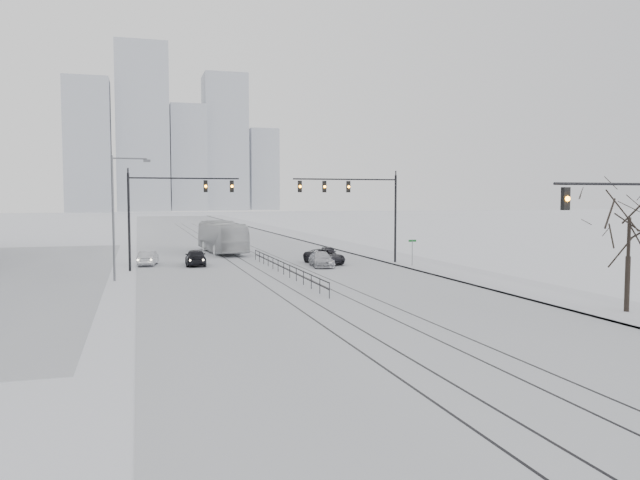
# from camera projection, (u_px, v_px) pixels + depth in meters

# --- Properties ---
(ground) EXTENTS (500.00, 500.00, 0.00)m
(ground) POSITION_uv_depth(u_px,v_px,m) (498.00, 388.00, 19.68)
(ground) COLOR white
(ground) RESTS_ON ground
(road) EXTENTS (22.00, 260.00, 0.02)m
(road) POSITION_uv_depth(u_px,v_px,m) (229.00, 246.00, 77.13)
(road) COLOR silver
(road) RESTS_ON ground
(sidewalk_east) EXTENTS (5.00, 260.00, 0.16)m
(sidewalk_east) POSITION_uv_depth(u_px,v_px,m) (333.00, 243.00, 80.91)
(sidewalk_east) COLOR silver
(sidewalk_east) RESTS_ON ground
(curb) EXTENTS (0.10, 260.00, 0.12)m
(curb) POSITION_uv_depth(u_px,v_px,m) (315.00, 244.00, 80.23)
(curb) COLOR gray
(curb) RESTS_ON ground
(parking_strip) EXTENTS (14.00, 60.00, 0.03)m
(parking_strip) POSITION_uv_depth(u_px,v_px,m) (14.00, 276.00, 47.58)
(parking_strip) COLOR silver
(parking_strip) RESTS_ON ground
(tram_rails) EXTENTS (5.30, 180.00, 0.01)m
(tram_rails) POSITION_uv_depth(u_px,v_px,m) (260.00, 262.00, 57.98)
(tram_rails) COLOR black
(tram_rails) RESTS_ON ground
(skyline) EXTENTS (96.00, 48.00, 72.00)m
(skyline) POSITION_uv_depth(u_px,v_px,m) (173.00, 143.00, 280.98)
(skyline) COLOR #A3A9B3
(skyline) RESTS_ON ground
(traffic_mast_near) EXTENTS (6.10, 0.37, 7.00)m
(traffic_mast_near) POSITION_uv_depth(u_px,v_px,m) (636.00, 229.00, 28.14)
(traffic_mast_near) COLOR black
(traffic_mast_near) RESTS_ON ground
(traffic_mast_ne) EXTENTS (9.60, 0.37, 8.00)m
(traffic_mast_ne) POSITION_uv_depth(u_px,v_px,m) (361.00, 200.00, 55.08)
(traffic_mast_ne) COLOR black
(traffic_mast_ne) RESTS_ON ground
(traffic_mast_nw) EXTENTS (9.10, 0.37, 8.00)m
(traffic_mast_nw) POSITION_uv_depth(u_px,v_px,m) (166.00, 203.00, 51.38)
(traffic_mast_nw) COLOR black
(traffic_mast_nw) RESTS_ON ground
(street_light_west) EXTENTS (2.73, 0.25, 9.00)m
(street_light_west) POSITION_uv_depth(u_px,v_px,m) (117.00, 209.00, 44.63)
(street_light_west) COLOR #595B60
(street_light_west) RESTS_ON ground
(bare_tree) EXTENTS (4.40, 4.40, 6.10)m
(bare_tree) POSITION_uv_depth(u_px,v_px,m) (629.00, 227.00, 31.70)
(bare_tree) COLOR black
(bare_tree) RESTS_ON ground
(median_fence) EXTENTS (0.06, 24.00, 1.00)m
(median_fence) POSITION_uv_depth(u_px,v_px,m) (284.00, 268.00, 48.37)
(median_fence) COLOR black
(median_fence) RESTS_ON ground
(street_sign) EXTENTS (0.70, 0.06, 2.40)m
(street_sign) POSITION_uv_depth(u_px,v_px,m) (412.00, 249.00, 53.52)
(street_sign) COLOR #595B60
(street_sign) RESTS_ON ground
(sedan_sb_inner) EXTENTS (1.96, 4.45, 1.49)m
(sedan_sb_inner) POSITION_uv_depth(u_px,v_px,m) (196.00, 257.00, 54.92)
(sedan_sb_inner) COLOR black
(sedan_sb_inner) RESTS_ON ground
(sedan_sb_outer) EXTENTS (1.97, 4.09, 1.29)m
(sedan_sb_outer) POSITION_uv_depth(u_px,v_px,m) (148.00, 258.00, 55.07)
(sedan_sb_outer) COLOR #B0B1B8
(sedan_sb_outer) RESTS_ON ground
(sedan_nb_front) EXTENTS (3.17, 5.17, 1.34)m
(sedan_nb_front) POSITION_uv_depth(u_px,v_px,m) (324.00, 257.00, 56.29)
(sedan_nb_front) COLOR black
(sedan_nb_front) RESTS_ON ground
(sedan_nb_right) EXTENTS (2.22, 4.53, 1.27)m
(sedan_nb_right) POSITION_uv_depth(u_px,v_px,m) (321.00, 260.00, 53.97)
(sedan_nb_right) COLOR #B2B3BA
(sedan_nb_right) RESTS_ON ground
(sedan_nb_far) EXTENTS (1.97, 3.83, 1.25)m
(sedan_nb_far) POSITION_uv_depth(u_px,v_px,m) (328.00, 253.00, 60.56)
(sedan_nb_far) COLOR black
(sedan_nb_far) RESTS_ON ground
(box_truck) EXTENTS (4.04, 12.51, 3.42)m
(box_truck) POSITION_uv_depth(u_px,v_px,m) (222.00, 237.00, 67.42)
(box_truck) COLOR silver
(box_truck) RESTS_ON ground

